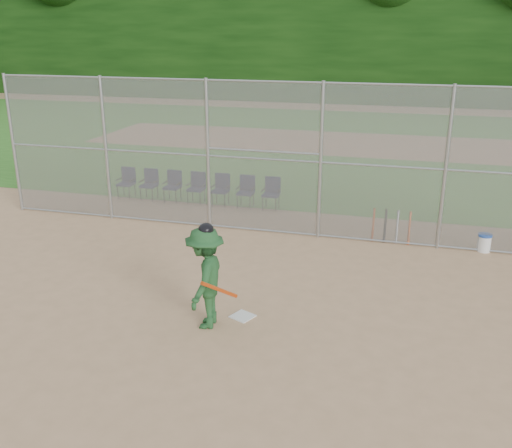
% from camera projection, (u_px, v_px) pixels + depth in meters
% --- Properties ---
extents(ground, '(100.00, 100.00, 0.00)m').
position_uv_depth(ground, '(221.00, 322.00, 10.65)').
color(ground, tan).
rests_on(ground, ground).
extents(grass_strip, '(100.00, 100.00, 0.00)m').
position_uv_depth(grass_strip, '(342.00, 143.00, 27.06)').
color(grass_strip, '#2F6F21').
rests_on(grass_strip, ground).
extents(dirt_patch_far, '(24.00, 24.00, 0.00)m').
position_uv_depth(dirt_patch_far, '(342.00, 143.00, 27.06)').
color(dirt_patch_far, tan).
rests_on(dirt_patch_far, ground).
extents(backstop_fence, '(16.09, 0.09, 4.00)m').
position_uv_depth(backstop_fence, '(282.00, 157.00, 14.53)').
color(backstop_fence, gray).
rests_on(backstop_fence, ground).
extents(treeline, '(81.00, 60.00, 11.00)m').
position_uv_depth(treeline, '(353.00, 21.00, 27.09)').
color(treeline, black).
rests_on(treeline, ground).
extents(home_plate, '(0.51, 0.51, 0.02)m').
position_uv_depth(home_plate, '(243.00, 316.00, 10.83)').
color(home_plate, silver).
rests_on(home_plate, ground).
extents(batter_at_plate, '(1.04, 1.36, 1.99)m').
position_uv_depth(batter_at_plate, '(205.00, 277.00, 10.22)').
color(batter_at_plate, '#1E4B23').
rests_on(batter_at_plate, ground).
extents(water_cooler, '(0.35, 0.35, 0.44)m').
position_uv_depth(water_cooler, '(484.00, 243.00, 13.94)').
color(water_cooler, white).
rests_on(water_cooler, ground).
extents(spare_bats, '(0.96, 0.37, 0.83)m').
position_uv_depth(spare_bats, '(391.00, 226.00, 14.51)').
color(spare_bats, '#D84C14').
rests_on(spare_bats, ground).
extents(chair_0, '(0.54, 0.52, 0.96)m').
position_uv_depth(chair_0, '(126.00, 183.00, 18.27)').
color(chair_0, '#0F1739').
rests_on(chair_0, ground).
extents(chair_1, '(0.54, 0.52, 0.96)m').
position_uv_depth(chair_1, '(149.00, 185.00, 18.07)').
color(chair_1, '#0F1739').
rests_on(chair_1, ground).
extents(chair_2, '(0.54, 0.52, 0.96)m').
position_uv_depth(chair_2, '(172.00, 187.00, 17.87)').
color(chair_2, '#0F1739').
rests_on(chair_2, ground).
extents(chair_3, '(0.54, 0.52, 0.96)m').
position_uv_depth(chair_3, '(196.00, 188.00, 17.67)').
color(chair_3, '#0F1739').
rests_on(chair_3, ground).
extents(chair_4, '(0.54, 0.52, 0.96)m').
position_uv_depth(chair_4, '(220.00, 190.00, 17.47)').
color(chair_4, '#0F1739').
rests_on(chair_4, ground).
extents(chair_5, '(0.54, 0.52, 0.96)m').
position_uv_depth(chair_5, '(245.00, 192.00, 17.27)').
color(chair_5, '#0F1739').
rests_on(chair_5, ground).
extents(chair_6, '(0.54, 0.52, 0.96)m').
position_uv_depth(chair_6, '(271.00, 194.00, 17.07)').
color(chair_6, '#0F1739').
rests_on(chair_6, ground).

